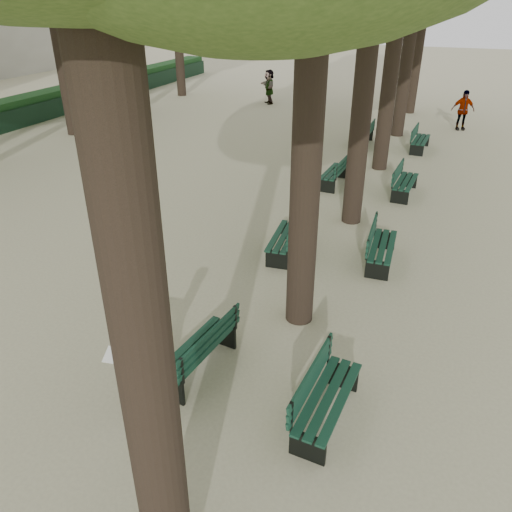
% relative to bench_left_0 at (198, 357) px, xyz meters
% --- Properties ---
extents(ground, '(120.00, 120.00, 0.00)m').
position_rel_bench_left_0_xyz_m(ground, '(-0.37, -0.93, -0.27)').
color(ground, '#B3AD87').
rests_on(ground, ground).
extents(bench_left_0, '(0.79, 1.86, 0.92)m').
position_rel_bench_left_0_xyz_m(bench_left_0, '(0.00, 0.00, 0.00)').
color(bench_left_0, black).
rests_on(bench_left_0, ground).
extents(bench_left_1, '(0.73, 1.84, 0.92)m').
position_rel_bench_left_0_xyz_m(bench_left_1, '(0.00, 4.57, 0.00)').
color(bench_left_1, black).
rests_on(bench_left_1, ground).
extents(bench_left_2, '(0.67, 1.83, 0.92)m').
position_rel_bench_left_0_xyz_m(bench_left_2, '(0.00, 9.77, 0.00)').
color(bench_left_2, black).
rests_on(bench_left_2, ground).
extents(bench_left_3, '(0.59, 1.81, 0.92)m').
position_rel_bench_left_0_xyz_m(bench_left_3, '(0.00, 14.97, 0.00)').
color(bench_left_3, black).
rests_on(bench_left_3, ground).
extents(bench_right_0, '(0.71, 1.84, 0.92)m').
position_rel_bench_left_0_xyz_m(bench_right_0, '(2.27, -0.31, 0.00)').
color(bench_right_0, black).
rests_on(bench_right_0, ground).
extents(bench_right_1, '(0.65, 1.82, 0.92)m').
position_rel_bench_left_0_xyz_m(bench_right_1, '(2.27, 4.90, 0.00)').
color(bench_right_1, black).
rests_on(bench_right_1, ground).
extents(bench_right_2, '(0.68, 1.83, 0.92)m').
position_rel_bench_left_0_xyz_m(bench_right_2, '(2.27, 9.63, 0.00)').
color(bench_right_2, black).
rests_on(bench_right_2, ground).
extents(bench_right_3, '(0.68, 1.83, 0.92)m').
position_rel_bench_left_0_xyz_m(bench_right_3, '(2.27, 14.93, 0.00)').
color(bench_right_3, black).
rests_on(bench_right_3, ground).
extents(man_with_map, '(0.70, 0.74, 1.66)m').
position_rel_bench_left_0_xyz_m(man_with_map, '(-0.40, -1.22, 0.56)').
color(man_with_map, black).
rests_on(man_with_map, ground).
extents(pedestrian_e, '(1.30, 1.59, 1.84)m').
position_rel_bench_left_0_xyz_m(pedestrian_e, '(-6.56, 21.66, 0.65)').
color(pedestrian_e, '#262628').
rests_on(pedestrian_e, ground).
extents(pedestrian_a, '(0.50, 0.81, 1.56)m').
position_rel_bench_left_0_xyz_m(pedestrian_a, '(-4.65, 24.00, 0.51)').
color(pedestrian_a, '#262628').
rests_on(pedestrian_a, ground).
extents(pedestrian_c, '(1.09, 0.66, 1.77)m').
position_rel_bench_left_0_xyz_m(pedestrian_c, '(3.69, 19.14, 0.61)').
color(pedestrian_c, '#262628').
rests_on(pedestrian_c, ground).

